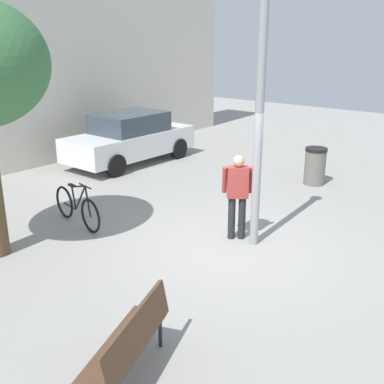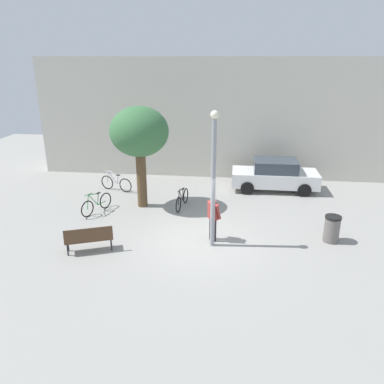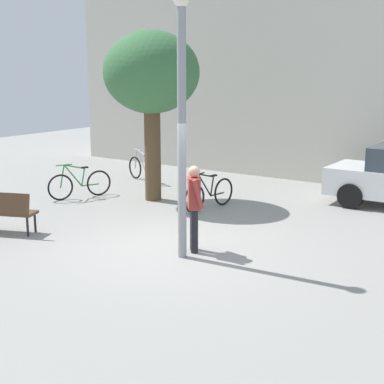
{
  "view_description": "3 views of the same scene",
  "coord_description": "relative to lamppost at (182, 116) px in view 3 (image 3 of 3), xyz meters",
  "views": [
    {
      "loc": [
        -6.71,
        -4.64,
        3.78
      ],
      "look_at": [
        -0.14,
        0.74,
        0.94
      ],
      "focal_mm": 43.96,
      "sensor_mm": 36.0,
      "label": 1
    },
    {
      "loc": [
        1.04,
        -12.13,
        6.3
      ],
      "look_at": [
        -0.55,
        1.67,
        1.24
      ],
      "focal_mm": 34.8,
      "sensor_mm": 36.0,
      "label": 2
    },
    {
      "loc": [
        6.12,
        -8.43,
        3.44
      ],
      "look_at": [
        -0.26,
        0.93,
        0.93
      ],
      "focal_mm": 52.03,
      "sensor_mm": 36.0,
      "label": 3
    }
  ],
  "objects": [
    {
      "name": "ground_plane",
      "position": [
        -0.4,
        0.35,
        -2.62
      ],
      "size": [
        36.0,
        36.0,
        0.0
      ],
      "primitive_type": "plane",
      "color": "gray"
    },
    {
      "name": "building_facade",
      "position": [
        -0.4,
        8.97,
        0.55
      ],
      "size": [
        19.48,
        2.0,
        6.33
      ],
      "primitive_type": "cube",
      "color": "beige",
      "rests_on": "ground_plane"
    },
    {
      "name": "lamppost",
      "position": [
        0.0,
        0.0,
        0.0
      ],
      "size": [
        0.28,
        0.28,
        4.73
      ],
      "color": "gray",
      "rests_on": "ground_plane"
    },
    {
      "name": "person_by_lamppost",
      "position": [
        -0.0,
        0.4,
        -1.65
      ],
      "size": [
        0.55,
        0.6,
        1.67
      ],
      "color": "#232328",
      "rests_on": "ground_plane"
    },
    {
      "name": "plaza_tree",
      "position": [
        -3.33,
        3.37,
        0.67
      ],
      "size": [
        2.48,
        2.48,
        4.41
      ],
      "color": "brown",
      "rests_on": "ground_plane"
    },
    {
      "name": "bicycle_black",
      "position": [
        -1.54,
        3.35,
        -2.23
      ],
      "size": [
        0.33,
        1.8,
        0.97
      ],
      "color": "black",
      "rests_on": "ground_plane"
    },
    {
      "name": "bicycle_green",
      "position": [
        -5.11,
        2.4,
        -2.23
      ],
      "size": [
        0.76,
        1.68,
        0.97
      ],
      "color": "black",
      "rests_on": "ground_plane"
    },
    {
      "name": "bicycle_silver",
      "position": [
        -5.12,
        5.2,
        -2.23
      ],
      "size": [
        1.73,
        0.62,
        0.97
      ],
      "color": "black",
      "rests_on": "ground_plane"
    }
  ]
}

